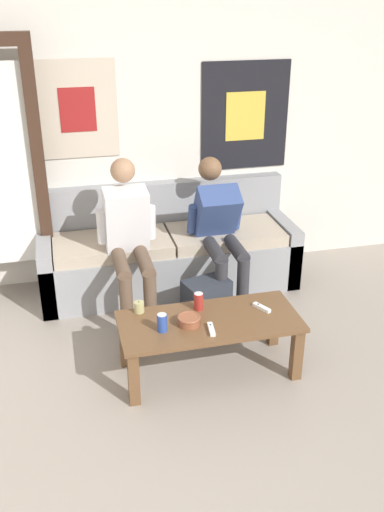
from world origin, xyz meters
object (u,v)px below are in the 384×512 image
Objects in this scene: game_controller_near_left at (262,308)px; game_controller_near_right at (211,329)px; ceramic_bowl at (189,320)px; drink_can_red at (199,301)px; person_seated_teen at (219,227)px; backpack at (207,304)px; couch at (168,254)px; person_seated_adult at (129,237)px; drink_can_blue at (162,323)px; pillar_candle at (139,307)px; coffee_table at (209,329)px.

game_controller_near_left and game_controller_near_right have the same top height.
drink_can_red reaches higher than ceramic_bowl.
person_seated_teen reaches higher than backpack.
couch is 17.94× the size of drink_can_red.
person_seated_adult reaches higher than backpack.
couch reaches higher than drink_can_blue.
person_seated_teen is 7.86× the size of game_controller_near_right.
pillar_candle is at bearing 111.75° from drink_can_blue.
couch reaches higher than backpack.
game_controller_near_left is at bearing 8.25° from drink_can_blue.
game_controller_near_left is at bearing -47.51° from person_seated_adult.
couch is 1.34m from game_controller_near_left.
coffee_table is 0.97× the size of person_seated_adult.
person_seated_adult is 10.16× the size of drink_can_blue.
game_controller_near_left is at bearing 23.65° from game_controller_near_right.
couch is at bearing 46.52° from person_seated_adult.
drink_can_blue and drink_can_red have the same top height.
coffee_table is (0.01, -1.32, 0.04)m from couch.
backpack is 0.74m from ceramic_bowl.
ceramic_bowl reaches higher than game_controller_near_right.
person_seated_teen is at bearing 57.12° from drink_can_blue.
drink_can_blue is at bearing -122.88° from person_seated_teen.
ceramic_bowl is (-0.29, -0.62, 0.27)m from backpack.
backpack is at bearing 76.24° from coffee_table.
ceramic_bowl is (-0.51, -1.04, -0.20)m from person_seated_teen.
person_seated_adult is at bearing 109.89° from game_controller_near_right.
person_seated_adult is at bearing 132.49° from game_controller_near_left.
drink_can_blue is 0.36m from drink_can_red.
pillar_candle is 0.85m from game_controller_near_left.
person_seated_adult is 10.16× the size of drink_can_red.
ceramic_bowl is (-0.14, -1.35, 0.15)m from couch.
person_seated_adult is at bearing 86.75° from pillar_candle.
pillar_candle is (-0.80, -0.80, -0.19)m from person_seated_teen.
person_seated_adult is at bearing 115.72° from drink_can_red.
drink_can_red reaches higher than backpack.
drink_can_red is (0.37, -0.76, -0.20)m from person_seated_adult.
couch is 1.82× the size of coffee_table.
backpack is at bearing -116.74° from person_seated_teen.
person_seated_teen is at bearing 91.83° from game_controller_near_left.
drink_can_blue is (-0.34, -0.06, 0.14)m from coffee_table.
coffee_table is 7.90× the size of ceramic_bowl.
couch is at bearing 140.23° from person_seated_teen.
person_seated_adult is 0.87m from drink_can_red.
coffee_table is 0.37m from drink_can_blue.
drink_can_blue is at bearing -144.78° from drink_can_red.
drink_can_red is (0.30, 0.21, 0.00)m from drink_can_blue.
couch is at bearing 102.30° from backpack.
ceramic_bowl is at bearing -172.15° from game_controller_near_left.
coffee_table is at bearing -109.41° from person_seated_teen.
backpack is 3.21× the size of drink_can_red.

